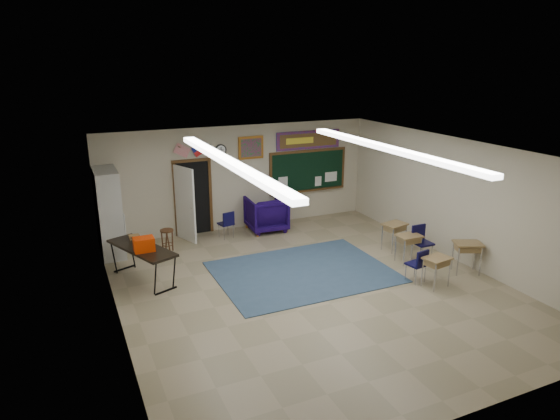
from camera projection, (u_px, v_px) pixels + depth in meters
name	position (u px, v px, depth m)	size (l,w,h in m)	color
floor	(311.00, 287.00, 10.90)	(9.00, 9.00, 0.00)	gray
back_wall	(240.00, 178.00, 14.38)	(8.00, 0.04, 3.00)	#B4AB92
front_wall	(473.00, 321.00, 6.54)	(8.00, 0.04, 3.00)	#B4AB92
left_wall	(114.00, 252.00, 8.89)	(0.04, 9.00, 3.00)	#B4AB92
right_wall	(459.00, 201.00, 12.03)	(0.04, 9.00, 3.00)	#B4AB92
ceiling	(314.00, 152.00, 10.02)	(8.00, 9.00, 0.04)	#BABBB6
area_rug	(303.00, 272.00, 11.67)	(4.00, 3.00, 0.02)	#344A62
fluorescent_strips	(314.00, 155.00, 10.04)	(3.86, 6.00, 0.10)	white
doorway	(191.00, 199.00, 13.79)	(1.10, 0.89, 2.16)	black
chalkboard	(308.00, 172.00, 15.23)	(2.55, 0.14, 1.30)	#4F3216
bulletin_board	(308.00, 140.00, 14.94)	(2.10, 0.05, 0.55)	#A11E0D
framed_art_print	(251.00, 148.00, 14.24)	(0.75, 0.05, 0.65)	#9F611E
wall_clock	(221.00, 150.00, 13.89)	(0.32, 0.05, 0.32)	black
wall_flags	(191.00, 148.00, 13.49)	(1.16, 0.06, 0.70)	red
storage_cabinet	(109.00, 213.00, 12.48)	(0.59, 1.25, 2.20)	#B3B3AE
wingback_armchair	(266.00, 214.00, 14.40)	(1.05, 1.09, 0.99)	#12053A
student_chair_reading	(226.00, 224.00, 13.81)	(0.39, 0.39, 0.78)	black
student_chair_desk_a	(416.00, 265.00, 11.09)	(0.39, 0.39, 0.79)	black
student_chair_desk_b	(423.00, 244.00, 12.22)	(0.44, 0.44, 0.88)	black
student_desk_front_left	(408.00, 247.00, 12.16)	(0.59, 0.44, 0.70)	olive
student_desk_front_right	(394.00, 235.00, 12.94)	(0.68, 0.56, 0.72)	olive
student_desk_back_left	(436.00, 270.00, 10.85)	(0.63, 0.52, 0.68)	olive
student_desk_back_right	(467.00, 256.00, 11.54)	(0.76, 0.68, 0.74)	olive
folding_table	(143.00, 262.00, 11.14)	(1.33, 2.03, 1.10)	black
wooden_stool	(167.00, 240.00, 12.82)	(0.34, 0.34, 0.60)	#513018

